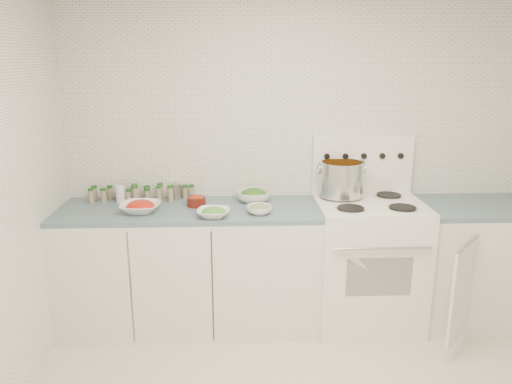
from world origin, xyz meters
The scene contains 13 objects.
room_walls centered at (0.00, 0.00, 1.56)m, with size 3.54×3.04×2.52m.
counter_left centered at (-0.82, 1.19, 0.45)m, with size 1.85×0.62×0.90m.
stove centered at (0.48, 1.19, 0.50)m, with size 0.76×0.70×1.36m.
counter_right centered at (1.30, 1.19, 0.45)m, with size 0.89×0.92×0.90m.
stock_pot centered at (0.29, 1.33, 1.08)m, with size 0.35×0.33×0.25m.
bowl_tomato centered at (-1.15, 1.11, 0.94)m, with size 0.29×0.29×0.09m.
bowl_snowpea centered at (-0.64, 0.98, 0.93)m, with size 0.24×0.24×0.07m.
bowl_broccoli centered at (-0.35, 1.34, 0.95)m, with size 0.26×0.26×0.10m.
bowl_zucchini centered at (-0.32, 1.04, 0.93)m, with size 0.21×0.21×0.07m.
bowl_pepper centered at (-0.77, 1.24, 0.94)m, with size 0.14×0.14×0.08m.
salt_canister centered at (-1.33, 1.35, 0.97)m, with size 0.07×0.07×0.13m, color white.
tin_can centered at (-0.94, 1.45, 0.96)m, with size 0.09×0.09×0.11m, color gray.
spice_cluster centered at (-1.21, 1.40, 0.96)m, with size 0.77×0.15×0.13m.
Camera 1 is at (-0.48, -2.22, 1.94)m, focal length 35.00 mm.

